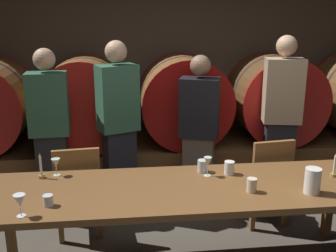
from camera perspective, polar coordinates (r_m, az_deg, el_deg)
back_wall at (r=5.16m, az=1.27°, el=7.57°), size 6.20×0.24×2.52m
barrel_shelf at (r=4.89m, az=2.04°, el=-5.04°), size 5.58×0.90×0.53m
wine_barrel_left at (r=4.64m, az=-11.59°, el=3.30°), size 1.01×0.86×1.01m
wine_barrel_center at (r=4.67m, az=2.23°, el=3.69°), size 1.01×0.86×1.01m
wine_barrel_right at (r=4.95m, az=14.75°, el=3.87°), size 1.01×0.86×1.01m
dining_table at (r=3.12m, az=1.98°, el=-9.59°), size 2.97×0.86×0.73m
chair_left at (r=3.77m, az=-12.57°, el=-8.35°), size 0.44×0.44×0.88m
chair_right at (r=3.99m, az=13.75°, el=-6.99°), size 0.45×0.45×0.88m
guest_far_left at (r=4.15m, az=-16.27°, el=-0.82°), size 0.39×0.26×1.68m
guest_center_left at (r=4.06m, az=-6.99°, el=-0.06°), size 0.44×0.36×1.75m
guest_center_right at (r=4.07m, az=4.38°, el=-1.13°), size 0.44×0.35×1.61m
guest_far_right at (r=4.36m, az=15.63°, el=0.83°), size 0.42×0.30×1.78m
candle_left at (r=3.38m, az=-17.45°, el=-6.10°), size 0.05×0.05×0.21m
candle_right at (r=3.52m, az=22.37°, el=-5.78°), size 0.05×0.05×0.20m
pitcher at (r=3.14m, az=19.72°, el=-7.29°), size 0.12×0.12×0.19m
wine_glass_far_left at (r=2.81m, az=-20.19°, el=-9.96°), size 0.08×0.08×0.15m
wine_glass_center_left at (r=3.38m, az=-15.54°, el=-5.08°), size 0.07×0.07×0.14m
wine_glass_center_right at (r=3.26m, az=5.63°, el=-5.17°), size 0.06×0.06×0.16m
cup_far_left at (r=2.92m, az=-16.56°, el=-10.05°), size 0.07×0.07×0.08m
cup_center_left at (r=3.36m, az=4.87°, el=-5.64°), size 0.08×0.08×0.10m
cup_center_right at (r=3.34m, az=8.65°, el=-5.85°), size 0.08×0.08×0.11m
cup_far_right at (r=3.06m, az=11.73°, el=-8.18°), size 0.07×0.07×0.11m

